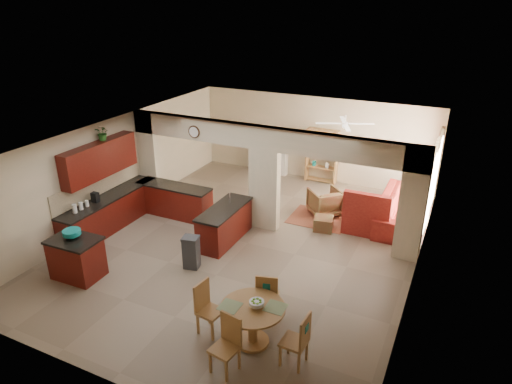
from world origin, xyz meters
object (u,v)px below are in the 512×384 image
at_px(armchair, 325,202).
at_px(kitchen_island, 77,258).
at_px(dining_table, 253,319).
at_px(sofa, 402,208).

bearing_deg(armchair, kitchen_island, 9.57).
xyz_separation_m(dining_table, sofa, (1.61, 6.06, -0.10)).
relative_size(sofa, armchair, 3.44).
height_order(kitchen_island, dining_table, kitchen_island).
relative_size(kitchen_island, dining_table, 0.96).
bearing_deg(kitchen_island, sofa, 41.97).
distance_m(dining_table, armchair, 5.66).
relative_size(kitchen_island, armchair, 1.33).
bearing_deg(dining_table, armchair, 94.56).
bearing_deg(kitchen_island, dining_table, -5.10).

